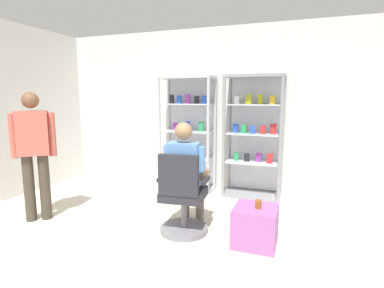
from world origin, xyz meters
TOP-DOWN VIEW (x-y plane):
  - ground_plane at (0.00, 0.00)m, footprint 7.20×7.20m
  - back_wall at (0.00, 3.00)m, footprint 6.00×0.10m
  - display_cabinet_left at (-0.55, 2.76)m, footprint 0.90×0.45m
  - display_cabinet_right at (0.55, 2.76)m, footprint 0.90×0.45m
  - office_chair at (0.02, 1.04)m, footprint 0.59×0.56m
  - seated_shopkeeper at (0.01, 1.21)m, footprint 0.51×0.59m
  - storage_crate at (0.85, 1.07)m, footprint 0.45×0.46m
  - tea_glass at (0.88, 1.06)m, footprint 0.07×0.07m
  - standing_customer at (-1.87, 0.79)m, footprint 0.42×0.40m

SIDE VIEW (x-z plane):
  - ground_plane at x=0.00m, z-range 0.00..0.00m
  - storage_crate at x=0.85m, z-range 0.00..0.41m
  - office_chair at x=0.02m, z-range -0.09..0.87m
  - tea_glass at x=0.88m, z-range 0.41..0.50m
  - seated_shopkeeper at x=0.01m, z-range 0.07..1.36m
  - standing_customer at x=-1.87m, z-range 0.12..1.75m
  - display_cabinet_left at x=-0.55m, z-range 0.01..1.91m
  - display_cabinet_right at x=0.55m, z-range 0.02..1.92m
  - back_wall at x=0.00m, z-range 0.00..2.70m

